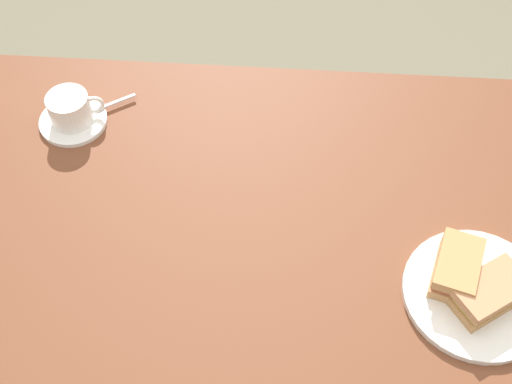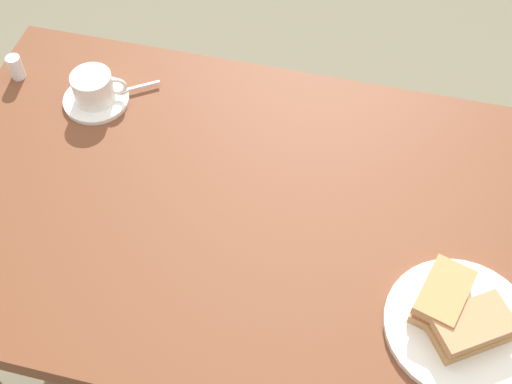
{
  "view_description": "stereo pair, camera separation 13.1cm",
  "coord_description": "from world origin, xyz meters",
  "px_view_note": "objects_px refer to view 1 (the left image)",
  "views": [
    {
      "loc": [
        0.07,
        -0.75,
        1.86
      ],
      "look_at": [
        0.01,
        0.02,
        0.8
      ],
      "focal_mm": 47.5,
      "sensor_mm": 36.0,
      "label": 1
    },
    {
      "loc": [
        0.2,
        -0.73,
        1.86
      ],
      "look_at": [
        0.01,
        0.02,
        0.8
      ],
      "focal_mm": 47.5,
      "sensor_mm": 36.0,
      "label": 2
    }
  ],
  "objects_px": {
    "spoon": "(107,105)",
    "coffee_saucer": "(73,121)",
    "dining_table": "(250,242)",
    "coffee_cup": "(70,108)",
    "sandwich_plate": "(476,294)",
    "sandwich_back": "(457,268)",
    "sandwich_front": "(489,292)"
  },
  "relations": [
    {
      "from": "dining_table",
      "to": "sandwich_plate",
      "type": "xyz_separation_m",
      "value": [
        0.42,
        -0.16,
        0.12
      ]
    },
    {
      "from": "sandwich_back",
      "to": "spoon",
      "type": "bearing_deg",
      "value": 152.11
    },
    {
      "from": "sandwich_front",
      "to": "dining_table",
      "type": "bearing_deg",
      "value": 158.2
    },
    {
      "from": "spoon",
      "to": "sandwich_plate",
      "type": "bearing_deg",
      "value": -28.45
    },
    {
      "from": "sandwich_plate",
      "to": "coffee_saucer",
      "type": "xyz_separation_m",
      "value": [
        -0.81,
        0.36,
        -0.0
      ]
    },
    {
      "from": "dining_table",
      "to": "spoon",
      "type": "distance_m",
      "value": 0.43
    },
    {
      "from": "sandwich_back",
      "to": "coffee_cup",
      "type": "height_order",
      "value": "coffee_cup"
    },
    {
      "from": "sandwich_back",
      "to": "coffee_cup",
      "type": "xyz_separation_m",
      "value": [
        -0.77,
        0.33,
        0.0
      ]
    },
    {
      "from": "dining_table",
      "to": "sandwich_back",
      "type": "distance_m",
      "value": 0.43
    },
    {
      "from": "dining_table",
      "to": "coffee_cup",
      "type": "relative_size",
      "value": 11.23
    },
    {
      "from": "coffee_saucer",
      "to": "dining_table",
      "type": "bearing_deg",
      "value": -27.17
    },
    {
      "from": "dining_table",
      "to": "spoon",
      "type": "height_order",
      "value": "spoon"
    },
    {
      "from": "spoon",
      "to": "sandwich_front",
      "type": "bearing_deg",
      "value": -28.89
    },
    {
      "from": "sandwich_plate",
      "to": "dining_table",
      "type": "bearing_deg",
      "value": 159.29
    },
    {
      "from": "dining_table",
      "to": "sandwich_back",
      "type": "bearing_deg",
      "value": -18.64
    },
    {
      "from": "sandwich_front",
      "to": "coffee_saucer",
      "type": "relative_size",
      "value": 1.05
    },
    {
      "from": "dining_table",
      "to": "coffee_saucer",
      "type": "bearing_deg",
      "value": 152.83
    },
    {
      "from": "coffee_cup",
      "to": "spoon",
      "type": "height_order",
      "value": "coffee_cup"
    },
    {
      "from": "sandwich_front",
      "to": "coffee_saucer",
      "type": "distance_m",
      "value": 0.91
    },
    {
      "from": "sandwich_front",
      "to": "sandwich_plate",
      "type": "bearing_deg",
      "value": 129.41
    },
    {
      "from": "sandwich_front",
      "to": "spoon",
      "type": "relative_size",
      "value": 1.71
    },
    {
      "from": "coffee_cup",
      "to": "sandwich_front",
      "type": "bearing_deg",
      "value": -24.5
    },
    {
      "from": "coffee_cup",
      "to": "spoon",
      "type": "relative_size",
      "value": 1.31
    },
    {
      "from": "coffee_saucer",
      "to": "coffee_cup",
      "type": "bearing_deg",
      "value": 17.4
    },
    {
      "from": "sandwich_back",
      "to": "coffee_saucer",
      "type": "height_order",
      "value": "sandwich_back"
    },
    {
      "from": "dining_table",
      "to": "sandwich_plate",
      "type": "relative_size",
      "value": 4.94
    },
    {
      "from": "sandwich_front",
      "to": "spoon",
      "type": "height_order",
      "value": "sandwich_front"
    },
    {
      "from": "coffee_saucer",
      "to": "spoon",
      "type": "height_order",
      "value": "spoon"
    },
    {
      "from": "coffee_saucer",
      "to": "coffee_cup",
      "type": "xyz_separation_m",
      "value": [
        0.0,
        0.0,
        0.04
      ]
    },
    {
      "from": "sandwich_plate",
      "to": "sandwich_front",
      "type": "height_order",
      "value": "sandwich_front"
    },
    {
      "from": "sandwich_back",
      "to": "coffee_saucer",
      "type": "xyz_separation_m",
      "value": [
        -0.77,
        0.33,
        -0.04
      ]
    },
    {
      "from": "spoon",
      "to": "coffee_saucer",
      "type": "bearing_deg",
      "value": -146.37
    }
  ]
}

